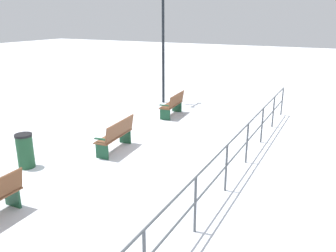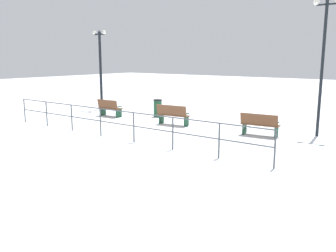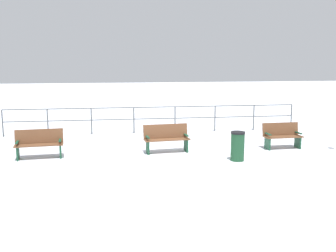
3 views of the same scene
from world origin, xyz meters
TOP-DOWN VIEW (x-y plane):
  - ground_plane at (0.00, 0.00)m, footprint 80.00×80.00m
  - bench_nearest at (0.05, -4.16)m, footprint 0.65×1.54m
  - bench_second at (-0.15, -0.01)m, footprint 0.64×1.58m
  - lamppost_near at (1.45, -5.99)m, footprint 0.24×1.01m
  - waterfront_railing at (-3.78, 0.00)m, footprint 0.05×12.52m
  - trash_bin at (1.28, 2.03)m, footprint 0.44×0.44m

SIDE VIEW (x-z plane):
  - ground_plane at x=0.00m, z-range 0.00..0.00m
  - trash_bin at x=1.28m, z-range 0.00..0.92m
  - bench_nearest at x=0.05m, z-range 0.02..0.93m
  - bench_second at x=-0.15m, z-range 0.02..0.97m
  - waterfront_railing at x=-3.78m, z-range 0.19..1.32m
  - lamppost_near at x=1.45m, z-range 0.78..6.07m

